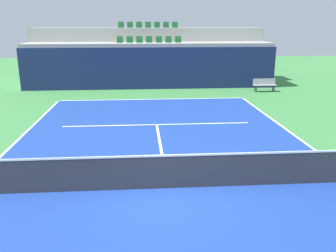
# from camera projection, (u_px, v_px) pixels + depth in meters

# --- Properties ---
(ground_plane) EXTENTS (80.00, 80.00, 0.00)m
(ground_plane) POSITION_uv_depth(u_px,v_px,m) (168.00, 188.00, 9.77)
(ground_plane) COLOR #387A3D
(court_surface) EXTENTS (11.00, 24.00, 0.01)m
(court_surface) POSITION_uv_depth(u_px,v_px,m) (168.00, 188.00, 9.77)
(court_surface) COLOR navy
(court_surface) RESTS_ON ground_plane
(baseline_far) EXTENTS (11.00, 0.10, 0.00)m
(baseline_far) POSITION_uv_depth(u_px,v_px,m) (152.00, 99.00, 21.22)
(baseline_far) COLOR white
(baseline_far) RESTS_ON court_surface
(service_line_far) EXTENTS (8.26, 0.10, 0.00)m
(service_line_far) POSITION_uv_depth(u_px,v_px,m) (157.00, 125.00, 15.90)
(service_line_far) COLOR white
(service_line_far) RESTS_ON court_surface
(centre_service_line) EXTENTS (0.10, 6.40, 0.00)m
(centre_service_line) POSITION_uv_depth(u_px,v_px,m) (161.00, 149.00, 12.84)
(centre_service_line) COLOR white
(centre_service_line) RESTS_ON court_surface
(back_wall) EXTENTS (17.29, 0.30, 2.80)m
(back_wall) POSITION_uv_depth(u_px,v_px,m) (150.00, 68.00, 24.29)
(back_wall) COLOR navy
(back_wall) RESTS_ON ground_plane
(stands_tier_lower) EXTENTS (17.29, 2.40, 3.04)m
(stands_tier_lower) POSITION_uv_depth(u_px,v_px,m) (150.00, 64.00, 25.55)
(stands_tier_lower) COLOR #9E9E99
(stands_tier_lower) RESTS_ON ground_plane
(stands_tier_upper) EXTENTS (17.29, 2.40, 4.03)m
(stands_tier_upper) POSITION_uv_depth(u_px,v_px,m) (149.00, 55.00, 27.72)
(stands_tier_upper) COLOR #9E9E99
(stands_tier_upper) RESTS_ON ground_plane
(seating_row_lower) EXTENTS (4.55, 0.44, 0.44)m
(seating_row_lower) POSITION_uv_depth(u_px,v_px,m) (149.00, 41.00, 25.19)
(seating_row_lower) COLOR #1E6633
(seating_row_lower) RESTS_ON stands_tier_lower
(seating_row_upper) EXTENTS (4.55, 0.44, 0.44)m
(seating_row_upper) POSITION_uv_depth(u_px,v_px,m) (148.00, 26.00, 27.22)
(seating_row_upper) COLOR #1E6633
(seating_row_upper) RESTS_ON stands_tier_upper
(tennis_net) EXTENTS (11.08, 0.08, 1.07)m
(tennis_net) POSITION_uv_depth(u_px,v_px,m) (168.00, 171.00, 9.63)
(tennis_net) COLOR black
(tennis_net) RESTS_ON court_surface
(player_bench) EXTENTS (1.50, 0.40, 0.85)m
(player_bench) POSITION_uv_depth(u_px,v_px,m) (265.00, 84.00, 23.54)
(player_bench) COLOR #99999E
(player_bench) RESTS_ON ground_plane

